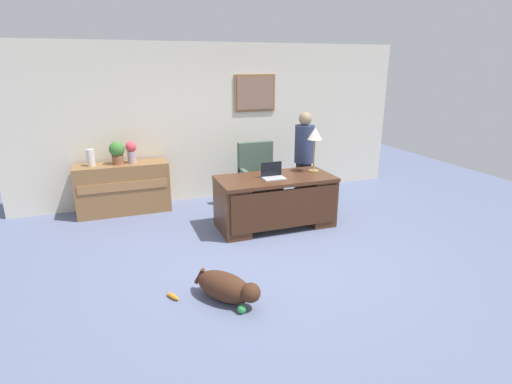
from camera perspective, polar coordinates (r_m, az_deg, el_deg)
The scene contains 14 objects.
ground_plane at distance 5.35m, azimuth 2.15°, elevation -8.49°, with size 12.00×12.00×0.00m, color slate.
back_wall at distance 7.35m, azimuth -5.45°, elevation 9.71°, with size 7.00×0.16×2.70m.
desk at distance 6.04m, azimuth 2.79°, elevation -1.15°, with size 1.71×0.82×0.76m.
credenza at distance 6.97m, azimuth -18.13°, elevation 0.52°, with size 1.46×0.50×0.82m.
armchair at distance 6.82m, azimuth 0.37°, elevation 1.77°, with size 0.60×0.59×1.10m.
person_standing at distance 6.87m, azimuth 6.73°, elevation 4.60°, with size 0.32×0.32×1.60m.
dog_lying at distance 4.30m, azimuth -4.10°, elevation -13.19°, with size 0.64×0.72×0.30m.
laptop at distance 5.89m, azimuth 2.37°, elevation 2.51°, with size 0.32×0.22×0.22m.
desk_lamp at distance 6.20m, azimuth 8.26°, elevation 7.71°, with size 0.22×0.22×0.68m.
vase_with_flowers at distance 6.83m, azimuth -17.09°, elevation 5.52°, with size 0.17×0.17×0.35m.
vase_empty at distance 6.84m, azimuth -22.20°, elevation 4.48°, with size 0.12×0.12×0.27m, color silver.
potted_plant at distance 6.82m, azimuth -18.93°, elevation 5.37°, with size 0.24×0.24×0.36m.
dog_toy_ball at distance 4.16m, azimuth -1.99°, elevation -16.09°, with size 0.09×0.09×0.09m, color green.
dog_toy_bone at distance 4.47m, azimuth -11.59°, elevation -14.16°, with size 0.19×0.05×0.05m, color orange.
Camera 1 is at (-1.83, -4.44, 2.35)m, focal length 28.49 mm.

